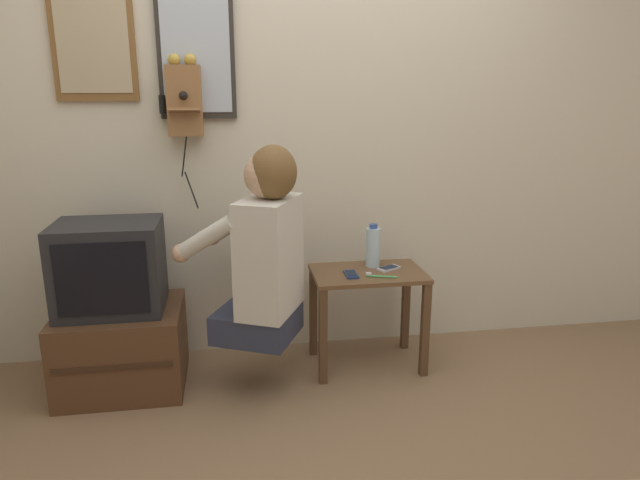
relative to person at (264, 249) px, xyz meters
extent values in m
plane|color=#846647|center=(0.24, -0.66, -0.73)|extent=(14.00, 14.00, 0.00)
cube|color=beige|center=(0.24, 0.53, 0.55)|extent=(6.80, 0.05, 2.55)
cube|color=brown|center=(0.55, 0.19, -0.21)|extent=(0.58, 0.38, 0.02)
cube|color=#523822|center=(0.28, 0.02, -0.47)|extent=(0.04, 0.04, 0.51)
cube|color=#523822|center=(0.81, 0.02, -0.47)|extent=(0.04, 0.04, 0.51)
cube|color=#523822|center=(0.28, 0.35, -0.47)|extent=(0.04, 0.04, 0.51)
cube|color=#523822|center=(0.81, 0.35, -0.47)|extent=(0.04, 0.04, 0.51)
cube|color=#2D3347|center=(-0.04, 0.02, -0.38)|extent=(0.47, 0.47, 0.14)
cube|color=beige|center=(0.02, -0.01, -0.03)|extent=(0.35, 0.42, 0.55)
sphere|color=tan|center=(0.02, -0.01, 0.35)|extent=(0.21, 0.21, 0.21)
ellipsoid|color=brown|center=(0.05, -0.02, 0.36)|extent=(0.29, 0.30, 0.25)
cylinder|color=beige|center=(-0.26, -0.05, 0.08)|extent=(0.31, 0.20, 0.23)
cylinder|color=beige|center=(-0.13, 0.23, 0.08)|extent=(0.31, 0.20, 0.23)
sphere|color=tan|center=(-0.38, 0.01, -0.01)|extent=(0.09, 0.09, 0.09)
sphere|color=tan|center=(-0.25, 0.29, -0.01)|extent=(0.09, 0.09, 0.09)
cube|color=#51331E|center=(-0.71, 0.16, -0.52)|extent=(0.59, 0.51, 0.41)
cube|color=#392315|center=(-0.71, -0.10, -0.50)|extent=(0.53, 0.01, 0.02)
cube|color=#232326|center=(-0.73, 0.16, -0.10)|extent=(0.49, 0.37, 0.43)
cube|color=black|center=(-0.73, -0.03, -0.10)|extent=(0.40, 0.01, 0.34)
cube|color=olive|center=(-0.35, 0.45, 0.66)|extent=(0.17, 0.11, 0.34)
cube|color=olive|center=(-0.35, 0.36, 0.62)|extent=(0.15, 0.07, 0.03)
sphere|color=#B79338|center=(-0.39, 0.44, 0.86)|extent=(0.06, 0.06, 0.06)
sphere|color=#B79338|center=(-0.31, 0.44, 0.86)|extent=(0.06, 0.06, 0.06)
cone|color=black|center=(-0.35, 0.34, 0.69)|extent=(0.04, 0.05, 0.04)
cylinder|color=black|center=(-0.46, 0.45, 0.65)|extent=(0.03, 0.03, 0.09)
cylinder|color=black|center=(-0.37, 0.43, 0.39)|extent=(0.04, 0.04, 0.22)
cylinder|color=black|center=(-0.34, 0.44, 0.21)|extent=(0.07, 0.06, 0.19)
cube|color=brown|center=(-0.77, 0.49, 0.94)|extent=(0.39, 0.02, 0.56)
cube|color=tan|center=(-0.77, 0.48, 0.94)|extent=(0.34, 0.01, 0.48)
cube|color=#2D2823|center=(-0.29, 0.49, 0.90)|extent=(0.38, 0.03, 0.64)
cube|color=#B2BCC6|center=(-0.29, 0.47, 0.90)|extent=(0.33, 0.01, 0.58)
cube|color=navy|center=(0.45, 0.14, -0.19)|extent=(0.06, 0.12, 0.01)
cube|color=black|center=(0.45, 0.14, -0.19)|extent=(0.05, 0.10, 0.00)
cube|color=silver|center=(0.66, 0.21, -0.19)|extent=(0.14, 0.11, 0.01)
cube|color=black|center=(0.66, 0.21, -0.19)|extent=(0.11, 0.09, 0.00)
cylinder|color=silver|center=(0.59, 0.27, -0.09)|extent=(0.08, 0.08, 0.21)
cylinder|color=#2D4C8C|center=(0.59, 0.27, 0.02)|extent=(0.04, 0.04, 0.02)
cylinder|color=#4CBF66|center=(0.59, 0.08, -0.19)|extent=(0.15, 0.06, 0.01)
cube|color=white|center=(0.53, 0.10, -0.18)|extent=(0.03, 0.02, 0.01)
camera|label=1|loc=(-0.14, -2.56, 0.73)|focal=32.00mm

